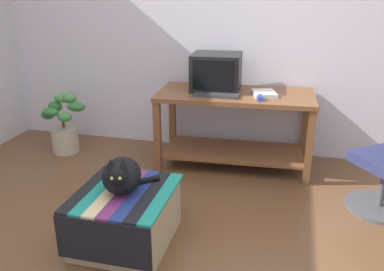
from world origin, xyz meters
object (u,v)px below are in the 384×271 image
cat (121,175)px  potted_plant (64,126)px  ottoman_with_blanket (126,217)px  book (264,94)px  keyboard (217,95)px  desk (235,116)px  stapler (260,98)px  tv_monitor (216,72)px

cat → potted_plant: 1.83m
cat → ottoman_with_blanket: bearing=-26.4°
book → ottoman_with_blanket: (-0.77, -1.40, -0.54)m
keyboard → ottoman_with_blanket: (-0.36, -1.28, -0.54)m
book → potted_plant: 2.07m
desk → book: book is taller
stapler → tv_monitor: bearing=141.1°
desk → ottoman_with_blanket: (-0.51, -1.44, -0.30)m
book → stapler: stapler is taller
desk → stapler: size_ratio=13.25×
keyboard → book: bearing=16.8°
ottoman_with_blanket → cat: size_ratio=1.69×
potted_plant → tv_monitor: bearing=6.5°
tv_monitor → ottoman_with_blanket: 1.70m
tv_monitor → keyboard: bearing=-80.3°
keyboard → potted_plant: keyboard is taller
tv_monitor → ottoman_with_blanket: tv_monitor is taller
book → keyboard: bearing=-179.5°
desk → cat: (-0.52, -1.44, 0.01)m
desk → ottoman_with_blanket: size_ratio=2.08×
desk → tv_monitor: size_ratio=3.10×
keyboard → ottoman_with_blanket: bearing=-106.0°
desk → potted_plant: desk is taller
tv_monitor → cat: tv_monitor is taller
stapler → book: bearing=74.2°
ottoman_with_blanket → stapler: size_ratio=6.38×
stapler → keyboard: bearing=168.1°
desk → stapler: stapler is taller
desk → potted_plant: 1.77m
keyboard → stapler: bearing=-4.8°
stapler → desk: bearing=134.1°
book → tv_monitor: bearing=149.5°
ottoman_with_blanket → potted_plant: size_ratio=1.14×
book → potted_plant: bearing=165.3°
ottoman_with_blanket → potted_plant: 1.83m
tv_monitor → book: bearing=-17.4°
desk → cat: desk is taller
cat → tv_monitor: bearing=64.1°
book → cat: size_ratio=0.58×
tv_monitor → keyboard: tv_monitor is taller
tv_monitor → book: 0.50m
book → ottoman_with_blanket: book is taller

